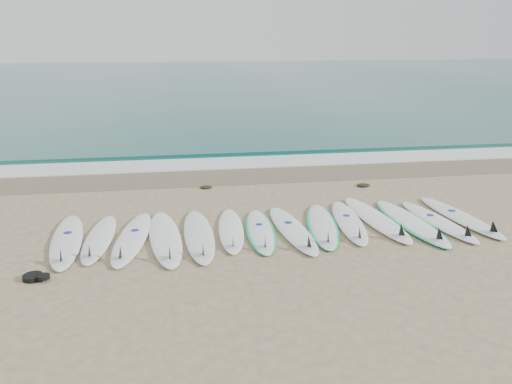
{
  "coord_description": "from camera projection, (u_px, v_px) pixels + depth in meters",
  "views": [
    {
      "loc": [
        -1.82,
        -9.37,
        3.89
      ],
      "look_at": [
        -0.21,
        1.34,
        0.4
      ],
      "focal_mm": 35.0,
      "sensor_mm": 36.0,
      "label": 1
    }
  ],
  "objects": [
    {
      "name": "wave_crest",
      "position": [
        237.0,
        151.0,
        16.85
      ],
      "size": [
        120.0,
        1.0,
        0.1
      ],
      "primitive_type": "cube",
      "color": "#1A5D55",
      "rests_on": "ground"
    },
    {
      "name": "surfboard_2",
      "position": [
        131.0,
        239.0,
        9.68
      ],
      "size": [
        0.87,
        2.78,
        0.35
      ],
      "rotation": [
        0.0,
        0.0,
        -0.11
      ],
      "color": "white",
      "rests_on": "ground"
    },
    {
      "name": "surfboard_11",
      "position": [
        412.0,
        222.0,
        10.51
      ],
      "size": [
        0.92,
        2.91,
        0.36
      ],
      "rotation": [
        0.0,
        0.0,
        0.08
      ],
      "color": "white",
      "rests_on": "ground"
    },
    {
      "name": "foam_band",
      "position": [
        243.0,
        163.0,
        15.44
      ],
      "size": [
        120.0,
        1.4,
        0.04
      ],
      "primitive_type": "cube",
      "color": "silver",
      "rests_on": "ground"
    },
    {
      "name": "surfboard_4",
      "position": [
        199.0,
        236.0,
        9.81
      ],
      "size": [
        0.69,
        2.82,
        0.36
      ],
      "rotation": [
        0.0,
        0.0,
        0.04
      ],
      "color": "white",
      "rests_on": "ground"
    },
    {
      "name": "surfboard_12",
      "position": [
        439.0,
        222.0,
        10.55
      ],
      "size": [
        0.88,
        2.63,
        0.33
      ],
      "rotation": [
        0.0,
        0.0,
        0.14
      ],
      "color": "white",
      "rests_on": "ground"
    },
    {
      "name": "surfboard_8",
      "position": [
        322.0,
        226.0,
        10.36
      ],
      "size": [
        1.03,
        2.67,
        0.33
      ],
      "rotation": [
        0.0,
        0.0,
        -0.16
      ],
      "color": "white",
      "rests_on": "ground"
    },
    {
      "name": "surfboard_3",
      "position": [
        165.0,
        238.0,
        9.69
      ],
      "size": [
        0.9,
        2.95,
        0.37
      ],
      "rotation": [
        0.0,
        0.0,
        0.1
      ],
      "color": "white",
      "rests_on": "ground"
    },
    {
      "name": "leash_coil",
      "position": [
        35.0,
        277.0,
        8.19
      ],
      "size": [
        0.46,
        0.36,
        0.11
      ],
      "color": "black",
      "rests_on": "ground"
    },
    {
      "name": "surfboard_0",
      "position": [
        66.0,
        241.0,
        9.56
      ],
      "size": [
        0.9,
        2.85,
        0.36
      ],
      "rotation": [
        0.0,
        0.0,
        0.12
      ],
      "color": "white",
      "rests_on": "ground"
    },
    {
      "name": "surfboard_6",
      "position": [
        260.0,
        231.0,
        10.09
      ],
      "size": [
        0.72,
        2.46,
        0.31
      ],
      "rotation": [
        0.0,
        0.0,
        -0.06
      ],
      "color": "white",
      "rests_on": "ground"
    },
    {
      "name": "wet_sand_band",
      "position": [
        249.0,
        175.0,
        14.13
      ],
      "size": [
        120.0,
        1.8,
        0.01
      ],
      "primitive_type": "cube",
      "color": "#6F5F49",
      "rests_on": "ground"
    },
    {
      "name": "surfboard_1",
      "position": [
        99.0,
        239.0,
        9.68
      ],
      "size": [
        0.61,
        2.5,
        0.32
      ],
      "rotation": [
        0.0,
        0.0,
        -0.04
      ],
      "color": "white",
      "rests_on": "ground"
    },
    {
      "name": "surfboard_10",
      "position": [
        377.0,
        219.0,
        10.66
      ],
      "size": [
        0.89,
        2.93,
        0.37
      ],
      "rotation": [
        0.0,
        0.0,
        0.1
      ],
      "color": "white",
      "rests_on": "ground"
    },
    {
      "name": "surfboard_7",
      "position": [
        293.0,
        230.0,
        10.1
      ],
      "size": [
        0.83,
        2.76,
        0.35
      ],
      "rotation": [
        0.0,
        0.0,
        0.1
      ],
      "color": "white",
      "rests_on": "ground"
    },
    {
      "name": "surfboard_13",
      "position": [
        462.0,
        217.0,
        10.79
      ],
      "size": [
        0.93,
        2.8,
        0.35
      ],
      "rotation": [
        0.0,
        0.0,
        0.13
      ],
      "color": "white",
      "rests_on": "ground"
    },
    {
      "name": "surfboard_5",
      "position": [
        231.0,
        230.0,
        10.1
      ],
      "size": [
        0.65,
        2.47,
        0.31
      ],
      "rotation": [
        0.0,
        0.0,
        -0.06
      ],
      "color": "white",
      "rests_on": "ground"
    },
    {
      "name": "ocean",
      "position": [
        202.0,
        81.0,
        40.85
      ],
      "size": [
        120.0,
        55.0,
        0.03
      ],
      "primitive_type": "cube",
      "color": "#1A5D55",
      "rests_on": "ground"
    },
    {
      "name": "seaweed_far",
      "position": [
        363.0,
        185.0,
        13.14
      ],
      "size": [
        0.36,
        0.28,
        0.07
      ],
      "primitive_type": "ellipsoid",
      "color": "black",
      "rests_on": "ground"
    },
    {
      "name": "ground",
      "position": [
        276.0,
        230.0,
        10.27
      ],
      "size": [
        120.0,
        120.0,
        0.0
      ],
      "primitive_type": "plane",
      "color": "#998563"
    },
    {
      "name": "surfboard_9",
      "position": [
        350.0,
        222.0,
        10.51
      ],
      "size": [
        0.83,
        2.65,
        0.33
      ],
      "rotation": [
        0.0,
        0.0,
        -0.11
      ],
      "color": "white",
      "rests_on": "ground"
    },
    {
      "name": "seaweed_near",
      "position": [
        206.0,
        187.0,
        12.98
      ],
      "size": [
        0.32,
        0.25,
        0.06
      ],
      "primitive_type": "ellipsoid",
      "color": "black",
      "rests_on": "ground"
    }
  ]
}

